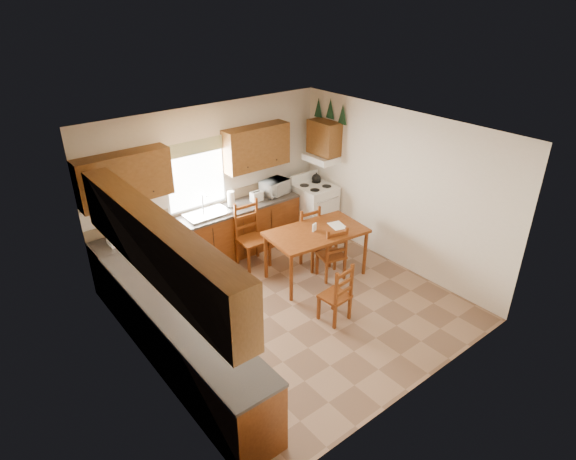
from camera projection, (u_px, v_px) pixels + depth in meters
floor at (293, 306)px, 7.42m from camera, size 4.50×4.50×0.00m
ceiling at (293, 135)px, 6.19m from camera, size 4.50×4.50×0.00m
wall_left at (142, 283)px, 5.55m from camera, size 4.50×4.50×0.00m
wall_right at (397, 190)px, 8.05m from camera, size 4.50×4.50×0.00m
wall_back at (211, 182)px, 8.36m from camera, size 4.50×4.50×0.00m
wall_front at (423, 301)px, 5.24m from camera, size 4.50×4.50×0.00m
lower_cab_back at (205, 241)px, 8.36m from camera, size 3.75×0.60×0.88m
lower_cab_left at (180, 341)px, 6.03m from camera, size 0.60×3.60×0.88m
counter_back at (203, 217)px, 8.15m from camera, size 3.75×0.63×0.04m
counter_left at (176, 311)px, 5.82m from camera, size 0.63×3.60×0.04m
backsplash at (194, 206)px, 8.30m from camera, size 3.75×0.01×0.18m
upper_cab_back_left at (124, 178)px, 7.16m from camera, size 1.41×0.33×0.75m
upper_cab_back_right at (256, 147)px, 8.50m from camera, size 1.25×0.33×0.75m
upper_cab_left at (156, 245)px, 5.31m from camera, size 0.33×3.60×0.75m
upper_cab_stove at (324, 138)px, 8.85m from camera, size 0.33×0.62×0.62m
range_hood at (321, 158)px, 9.00m from camera, size 0.44×0.62×0.12m
window_frame at (196, 176)px, 8.09m from camera, size 1.13×0.02×1.18m
window_pane at (196, 176)px, 8.08m from camera, size 1.05×0.01×1.10m
window_valance at (194, 148)px, 7.84m from camera, size 1.19×0.01×0.24m
sink_basin at (207, 214)px, 8.18m from camera, size 0.75×0.45×0.04m
pine_decal_a at (343, 114)px, 8.48m from camera, size 0.22×0.22×0.36m
pine_decal_b at (330, 109)px, 8.69m from camera, size 0.22×0.22×0.36m
pine_decal_c at (318, 108)px, 8.93m from camera, size 0.22×0.22×0.36m
stove at (315, 210)px, 9.37m from camera, size 0.68×0.70×0.99m
coffeemaker at (114, 235)px, 7.20m from camera, size 0.23×0.26×0.31m
paper_towel at (231, 199)px, 8.43m from camera, size 0.16×0.16×0.29m
toaster at (257, 196)px, 8.69m from camera, size 0.22×0.14×0.17m
microwave at (275, 187)px, 8.93m from camera, size 0.51×0.41×0.28m
dining_table at (316, 254)px, 8.01m from camera, size 1.68×1.08×0.85m
chair_near_left at (335, 292)px, 6.93m from camera, size 0.42×0.41×0.93m
chair_near_right at (331, 252)px, 7.95m from camera, size 0.48×0.47×0.96m
chair_far_left at (253, 236)px, 8.25m from camera, size 0.51×0.49×1.14m
chair_far_right at (316, 240)px, 8.26m from camera, size 0.47×0.45×1.02m
table_paper at (337, 226)px, 7.98m from camera, size 0.30×0.36×0.00m
table_card at (314, 227)px, 7.78m from camera, size 0.10×0.05×0.13m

